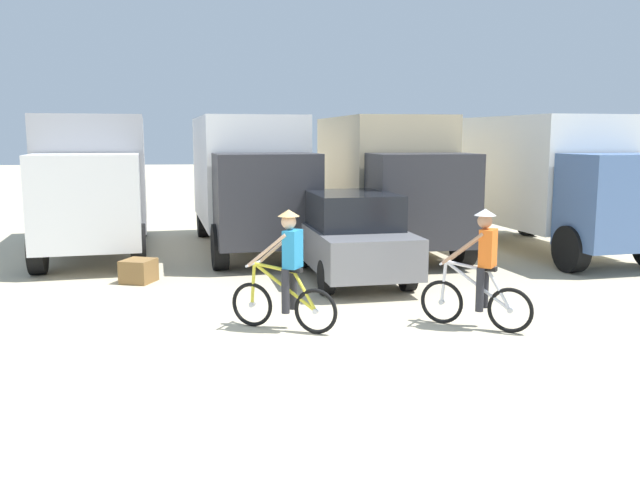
% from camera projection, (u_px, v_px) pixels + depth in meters
% --- Properties ---
extents(ground_plane, '(120.00, 120.00, 0.00)m').
position_uv_depth(ground_plane, '(310.00, 367.00, 8.50)').
color(ground_plane, beige).
extents(box_truck_grey_hauler, '(3.37, 7.03, 3.35)m').
position_uv_depth(box_truck_grey_hauler, '(95.00, 176.00, 16.73)').
color(box_truck_grey_hauler, '#9E9EA3').
rests_on(box_truck_grey_hauler, ground).
extents(box_truck_avon_van, '(3.32, 7.02, 3.35)m').
position_uv_depth(box_truck_avon_van, '(249.00, 175.00, 17.20)').
color(box_truck_avon_van, white).
rests_on(box_truck_avon_van, ground).
extents(box_truck_tan_camper, '(2.98, 6.94, 3.35)m').
position_uv_depth(box_truck_tan_camper, '(386.00, 175.00, 17.24)').
color(box_truck_tan_camper, '#CCB78E').
rests_on(box_truck_tan_camper, ground).
extents(box_truck_white_box, '(3.38, 7.03, 3.35)m').
position_uv_depth(box_truck_white_box, '(544.00, 176.00, 16.94)').
color(box_truck_white_box, white).
rests_on(box_truck_white_box, ground).
extents(sedan_parked, '(2.25, 4.38, 1.76)m').
position_uv_depth(sedan_parked, '(351.00, 236.00, 13.59)').
color(sedan_parked, slate).
rests_on(sedan_parked, ground).
extents(cyclist_orange_shirt, '(1.56, 0.88, 1.82)m').
position_uv_depth(cyclist_orange_shirt, '(287.00, 275.00, 9.96)').
color(cyclist_orange_shirt, black).
rests_on(cyclist_orange_shirt, ground).
extents(cyclist_cowboy_hat, '(1.47, 1.02, 1.82)m').
position_uv_depth(cyclist_cowboy_hat, '(480.00, 273.00, 10.06)').
color(cyclist_cowboy_hat, black).
rests_on(cyclist_cowboy_hat, ground).
extents(supply_crate, '(0.74, 0.76, 0.46)m').
position_uv_depth(supply_crate, '(139.00, 271.00, 13.34)').
color(supply_crate, olive).
rests_on(supply_crate, ground).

